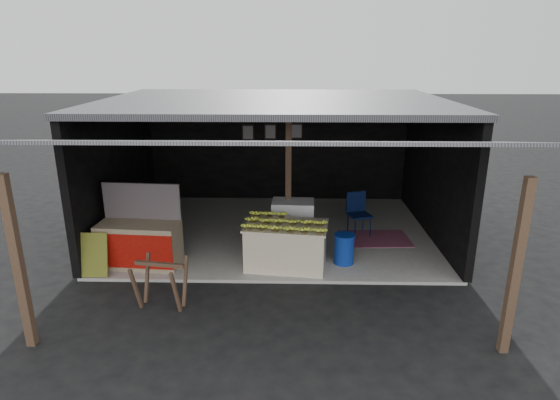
{
  "coord_description": "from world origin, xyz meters",
  "views": [
    {
      "loc": [
        0.34,
        -7.52,
        3.96
      ],
      "look_at": [
        0.14,
        1.49,
        1.1
      ],
      "focal_mm": 30.0,
      "sensor_mm": 36.0,
      "label": 1
    }
  ],
  "objects_px": {
    "white_crate": "(293,223)",
    "sawhorse": "(161,280)",
    "neighbor_stall": "(140,242)",
    "plastic_chair": "(358,210)",
    "water_barrel": "(344,250)",
    "banana_table": "(286,245)"
  },
  "relations": [
    {
      "from": "banana_table",
      "to": "water_barrel",
      "type": "xyz_separation_m",
      "value": [
        1.11,
        0.16,
        -0.14
      ]
    },
    {
      "from": "white_crate",
      "to": "neighbor_stall",
      "type": "height_order",
      "value": "neighbor_stall"
    },
    {
      "from": "white_crate",
      "to": "banana_table",
      "type": "bearing_deg",
      "value": -94.65
    },
    {
      "from": "banana_table",
      "to": "neighbor_stall",
      "type": "bearing_deg",
      "value": -172.36
    },
    {
      "from": "banana_table",
      "to": "sawhorse",
      "type": "height_order",
      "value": "banana_table"
    },
    {
      "from": "banana_table",
      "to": "plastic_chair",
      "type": "bearing_deg",
      "value": 54.82
    },
    {
      "from": "banana_table",
      "to": "plastic_chair",
      "type": "height_order",
      "value": "plastic_chair"
    },
    {
      "from": "white_crate",
      "to": "sawhorse",
      "type": "relative_size",
      "value": 1.18
    },
    {
      "from": "neighbor_stall",
      "to": "water_barrel",
      "type": "height_order",
      "value": "neighbor_stall"
    },
    {
      "from": "white_crate",
      "to": "sawhorse",
      "type": "bearing_deg",
      "value": -127.43
    },
    {
      "from": "plastic_chair",
      "to": "neighbor_stall",
      "type": "bearing_deg",
      "value": -176.72
    },
    {
      "from": "banana_table",
      "to": "white_crate",
      "type": "height_order",
      "value": "white_crate"
    },
    {
      "from": "water_barrel",
      "to": "plastic_chair",
      "type": "height_order",
      "value": "plastic_chair"
    },
    {
      "from": "white_crate",
      "to": "water_barrel",
      "type": "relative_size",
      "value": 1.72
    },
    {
      "from": "neighbor_stall",
      "to": "plastic_chair",
      "type": "bearing_deg",
      "value": 25.96
    },
    {
      "from": "sawhorse",
      "to": "white_crate",
      "type": "bearing_deg",
      "value": 59.12
    },
    {
      "from": "neighbor_stall",
      "to": "water_barrel",
      "type": "relative_size",
      "value": 2.77
    },
    {
      "from": "water_barrel",
      "to": "white_crate",
      "type": "bearing_deg",
      "value": 137.45
    },
    {
      "from": "neighbor_stall",
      "to": "sawhorse",
      "type": "relative_size",
      "value": 1.9
    },
    {
      "from": "plastic_chair",
      "to": "white_crate",
      "type": "bearing_deg",
      "value": -174.02
    },
    {
      "from": "sawhorse",
      "to": "plastic_chair",
      "type": "relative_size",
      "value": 0.85
    },
    {
      "from": "sawhorse",
      "to": "water_barrel",
      "type": "distance_m",
      "value": 3.51
    }
  ]
}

